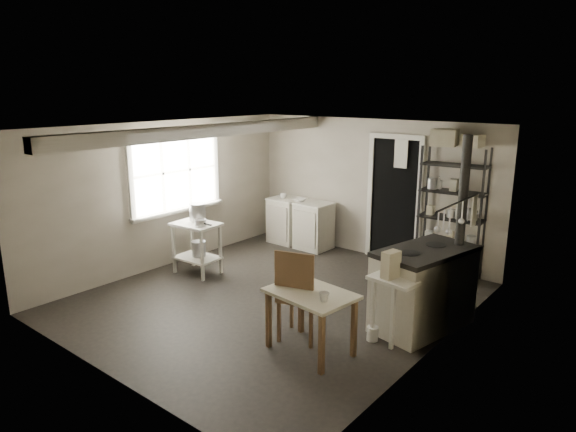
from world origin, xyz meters
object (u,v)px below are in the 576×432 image
Objects in this scene: prep_table at (197,248)px; shelf_rack at (451,216)px; stockpot at (197,212)px; chair at (301,298)px; base_cabinets at (300,220)px; stove at (423,292)px; work_table at (311,319)px; flour_sack at (428,262)px.

shelf_rack reaches higher than prep_table.
chair is at bearing -16.61° from stockpot.
stove reaches higher than base_cabinets.
work_table is (2.48, -3.01, -0.08)m from base_cabinets.
stove is (3.49, 0.45, 0.04)m from prep_table.
stove is (3.16, -1.70, -0.02)m from base_cabinets.
prep_table is 0.73× the size of chair.
stockpot is at bearing -100.51° from base_cabinets.
stockpot is 2.14m from base_cabinets.
stockpot reaches higher than prep_table.
prep_table is 0.88× the size of work_table.
base_cabinets reaches higher than work_table.
base_cabinets is 2.53m from flour_sack.
stockpot is at bearing -146.45° from flour_sack.
chair is 2.75m from flour_sack.
shelf_rack is (2.73, 0.14, 0.49)m from base_cabinets.
base_cabinets is at bearing 178.18° from shelf_rack.
stockpot reaches higher than chair.
shelf_rack is 1.81× the size of chair.
prep_table is at bearing -160.51° from stove.
prep_table is 0.63× the size of base_cabinets.
stockpot is 0.25× the size of chair.
stove reaches higher than prep_table.
shelf_rack is at bearing 36.86° from prep_table.
stockpot is at bearing -149.84° from shelf_rack.
chair is at bearing -51.26° from base_cabinets.
base_cabinets is (0.33, 2.15, 0.06)m from prep_table.
stockpot is 0.21× the size of base_cabinets.
stockpot is 3.62m from stove.
work_table is (-0.24, -3.15, -0.57)m from shelf_rack.
shelf_rack reaches higher than chair.
stockpot is at bearing -162.39° from stove.
shelf_rack is at bearing 115.41° from stove.
stove is at bearing -68.09° from flour_sack.
base_cabinets reaches higher than prep_table.
stove is at bearing -27.54° from base_cabinets.
base_cabinets is 0.64× the size of shelf_rack.
shelf_rack is 3.76× the size of flour_sack.
base_cabinets is 3.58m from chair.
shelf_rack is at bearing 49.20° from flour_sack.
stockpot is (-0.08, 0.11, 0.54)m from prep_table.
work_table is 1.73× the size of flour_sack.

